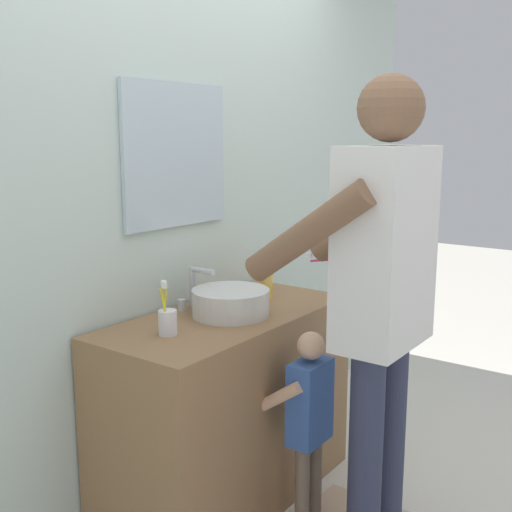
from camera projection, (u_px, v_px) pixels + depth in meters
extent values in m
cube|color=silver|center=(168.00, 186.00, 2.72)|extent=(4.40, 0.08, 2.70)
cube|color=silver|center=(176.00, 155.00, 2.66)|extent=(0.61, 0.02, 0.60)
cube|color=olive|center=(228.00, 407.00, 2.71)|extent=(1.17, 0.54, 0.83)
cylinder|color=silver|center=(231.00, 302.00, 2.61)|extent=(0.32, 0.32, 0.11)
cylinder|color=#B1B1AD|center=(231.00, 301.00, 2.61)|extent=(0.27, 0.27, 0.09)
cylinder|color=#B7BABF|center=(192.00, 287.00, 2.72)|extent=(0.03, 0.03, 0.18)
cylinder|color=#B7BABF|center=(202.00, 271.00, 2.67)|extent=(0.02, 0.12, 0.02)
cylinder|color=#B7BABF|center=(182.00, 305.00, 2.68)|extent=(0.04, 0.04, 0.05)
cylinder|color=#B7BABF|center=(203.00, 298.00, 2.79)|extent=(0.04, 0.04, 0.05)
cylinder|color=silver|center=(168.00, 323.00, 2.35)|extent=(0.07, 0.07, 0.09)
cylinder|color=yellow|center=(165.00, 310.00, 2.33)|extent=(0.02, 0.04, 0.17)
cube|color=white|center=(164.00, 285.00, 2.31)|extent=(0.01, 0.02, 0.02)
cylinder|color=yellow|center=(164.00, 308.00, 2.35)|extent=(0.04, 0.01, 0.17)
cube|color=white|center=(164.00, 284.00, 2.34)|extent=(0.01, 0.02, 0.02)
cylinder|color=gold|center=(267.00, 284.00, 2.88)|extent=(0.06, 0.06, 0.13)
cylinder|color=#2D2D2D|center=(267.00, 267.00, 2.87)|extent=(0.02, 0.02, 0.03)
cylinder|color=#6B5B4C|center=(302.00, 491.00, 2.48)|extent=(0.06, 0.06, 0.38)
cylinder|color=#6B5B4C|center=(315.00, 480.00, 2.55)|extent=(0.06, 0.06, 0.38)
cube|color=#33569E|center=(310.00, 402.00, 2.45)|extent=(0.19, 0.11, 0.33)
sphere|color=#D8A884|center=(311.00, 346.00, 2.40)|extent=(0.11, 0.11, 0.11)
cylinder|color=#D8A884|center=(276.00, 398.00, 2.41)|extent=(0.05, 0.23, 0.18)
cylinder|color=#D8A884|center=(305.00, 381.00, 2.58)|extent=(0.05, 0.23, 0.18)
cylinder|color=#2D334C|center=(365.00, 458.00, 2.29)|extent=(0.12, 0.12, 0.82)
cylinder|color=#2D334C|center=(389.00, 437.00, 2.45)|extent=(0.12, 0.12, 0.82)
cube|color=white|center=(385.00, 248.00, 2.23)|extent=(0.41, 0.23, 0.71)
sphere|color=brown|center=(391.00, 108.00, 2.14)|extent=(0.23, 0.23, 0.23)
cylinder|color=brown|center=(307.00, 233.00, 2.14)|extent=(0.10, 0.50, 0.39)
cylinder|color=brown|center=(366.00, 219.00, 2.50)|extent=(0.10, 0.50, 0.39)
cylinder|color=#E5387F|center=(324.00, 260.00, 2.65)|extent=(0.01, 0.14, 0.03)
cube|color=white|center=(309.00, 255.00, 2.69)|extent=(0.01, 0.02, 0.02)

